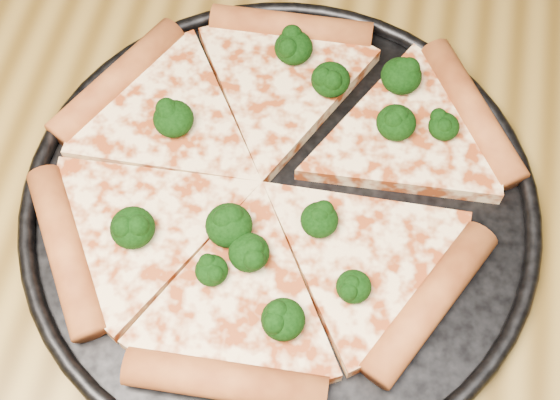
# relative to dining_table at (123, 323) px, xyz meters

# --- Properties ---
(dining_table) EXTENTS (1.20, 0.90, 0.75)m
(dining_table) POSITION_rel_dining_table_xyz_m (0.00, 0.00, 0.00)
(dining_table) COLOR olive
(dining_table) RESTS_ON ground
(pizza_pan) EXTENTS (0.40, 0.40, 0.02)m
(pizza_pan) POSITION_rel_dining_table_xyz_m (0.12, 0.09, 0.10)
(pizza_pan) COLOR black
(pizza_pan) RESTS_ON dining_table
(pizza) EXTENTS (0.38, 0.34, 0.03)m
(pizza) POSITION_rel_dining_table_xyz_m (0.11, 0.10, 0.11)
(pizza) COLOR #FFDB9C
(pizza) RESTS_ON pizza_pan
(broccoli_florets) EXTENTS (0.24, 0.26, 0.03)m
(broccoli_florets) POSITION_rel_dining_table_xyz_m (0.12, 0.11, 0.12)
(broccoli_florets) COLOR black
(broccoli_florets) RESTS_ON pizza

